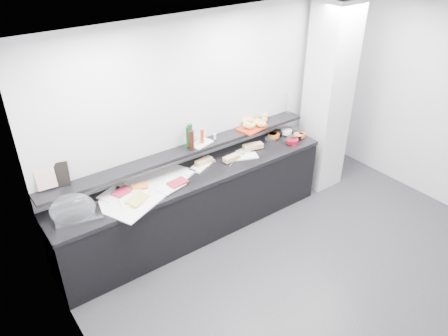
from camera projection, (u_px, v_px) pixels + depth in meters
ground at (333, 285)px, 4.90m from camera, size 5.00×5.00×0.00m
back_wall at (227, 116)px, 5.59m from camera, size 5.00×0.02×2.70m
ceiling at (375, 44)px, 3.52m from camera, size 5.00×5.00×0.00m
column at (327, 99)px, 6.11m from camera, size 0.50×0.50×2.70m
buffet_cabinet at (196, 205)px, 5.50m from camera, size 3.60×0.60×0.85m
counter_top at (195, 175)px, 5.27m from camera, size 3.62×0.62×0.05m
wall_shelf at (186, 151)px, 5.26m from camera, size 3.60×0.25×0.04m
cloche_base at (78, 216)px, 4.49m from camera, size 0.52×0.40×0.04m
cloche_dome at (73, 209)px, 4.41m from camera, size 0.53×0.43×0.34m
linen_runner at (146, 188)px, 4.95m from camera, size 1.34×1.01×0.01m
platter_meat_a at (112, 194)px, 4.83m from camera, size 0.35×0.30×0.01m
food_meat_a at (122, 192)px, 4.83m from camera, size 0.25×0.20×0.02m
platter_salmon at (129, 188)px, 4.93m from camera, size 0.33×0.28×0.01m
food_salmon at (140, 186)px, 4.94m from camera, size 0.22×0.19×0.02m
platter_cheese at (135, 199)px, 4.74m from camera, size 0.37×0.27×0.01m
food_cheese at (138, 199)px, 4.71m from camera, size 0.29×0.24×0.02m
platter_meat_b at (171, 186)px, 4.96m from camera, size 0.35×0.28×0.01m
food_meat_b at (178, 183)px, 4.99m from camera, size 0.24×0.17×0.02m
sandwich_plate_left at (202, 165)px, 5.41m from camera, size 0.40×0.30×0.01m
sandwich_food_left at (204, 161)px, 5.41m from camera, size 0.24×0.11×0.06m
tongs_left at (211, 164)px, 5.40m from camera, size 0.15×0.06×0.01m
sandwich_plate_mid at (244, 157)px, 5.58m from camera, size 0.39×0.27×0.01m
sandwich_food_mid at (232, 158)px, 5.48m from camera, size 0.23×0.10×0.06m
tongs_mid at (232, 164)px, 5.41m from camera, size 0.14×0.09×0.01m
sandwich_plate_right at (247, 149)px, 5.75m from camera, size 0.32×0.16×0.01m
sandwich_food_right at (253, 146)px, 5.75m from camera, size 0.28×0.17×0.06m
tongs_right at (246, 152)px, 5.67m from camera, size 0.15×0.07×0.01m
bowl_glass_fruit at (270, 140)px, 5.92m from camera, size 0.16×0.16×0.07m
fill_glass_fruit at (274, 135)px, 6.02m from camera, size 0.21×0.21×0.05m
bowl_black_jam at (278, 133)px, 6.10m from camera, size 0.14×0.14×0.07m
fill_black_jam at (273, 135)px, 6.03m from camera, size 0.13×0.13×0.05m
bowl_glass_cream at (294, 130)px, 6.20m from camera, size 0.21×0.21×0.07m
fill_glass_cream at (286, 131)px, 6.12m from camera, size 0.17×0.17×0.05m
bowl_red_jam at (293, 142)px, 5.89m from camera, size 0.20×0.20×0.07m
fill_red_jam at (290, 142)px, 5.86m from camera, size 0.14×0.14×0.05m
bowl_glass_salmon at (292, 139)px, 5.95m from camera, size 0.19×0.19×0.07m
fill_glass_salmon at (299, 136)px, 6.01m from camera, size 0.16×0.16×0.05m
bowl_black_fruit at (298, 137)px, 6.00m from camera, size 0.14×0.14×0.07m
fill_black_fruit at (302, 135)px, 6.04m from camera, size 0.12×0.12×0.05m
framed_print at (59, 175)px, 4.50m from camera, size 0.22×0.14×0.26m
print_art at (46, 179)px, 4.42m from camera, size 0.20×0.07×0.22m
condiment_tray at (201, 143)px, 5.37m from camera, size 0.32×0.24×0.01m
bottle_green_a at (188, 137)px, 5.21m from camera, size 0.07×0.07×0.26m
bottle_brown at (192, 140)px, 5.17m from camera, size 0.08×0.08×0.24m
bottle_green_b at (190, 135)px, 5.24m from camera, size 0.07×0.07×0.28m
bottle_hot at (202, 136)px, 5.31m from camera, size 0.05×0.05×0.18m
shaker_salt at (201, 140)px, 5.36m from camera, size 0.04×0.04×0.07m
shaker_pepper at (215, 137)px, 5.43m from camera, size 0.04×0.04×0.07m
bread_tray at (252, 128)px, 5.73m from camera, size 0.41×0.32×0.02m
bread_roll_nw at (245, 121)px, 5.80m from camera, size 0.16×0.13×0.08m
bread_roll_n at (249, 120)px, 5.81m from camera, size 0.16×0.11×0.08m
bread_roll_ne at (265, 116)px, 5.95m from camera, size 0.13×0.08×0.08m
bread_roll_sw at (251, 126)px, 5.67m from camera, size 0.15×0.11×0.08m
bread_roll_s at (262, 124)px, 5.71m from camera, size 0.15×0.12×0.08m
bread_roll_se at (264, 120)px, 5.82m from camera, size 0.13×0.09×0.08m
bread_roll_midw at (247, 125)px, 5.69m from camera, size 0.14×0.12×0.08m
bread_roll_mide at (257, 122)px, 5.77m from camera, size 0.17×0.13×0.08m
carafe at (290, 104)px, 6.07m from camera, size 0.12×0.12×0.30m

